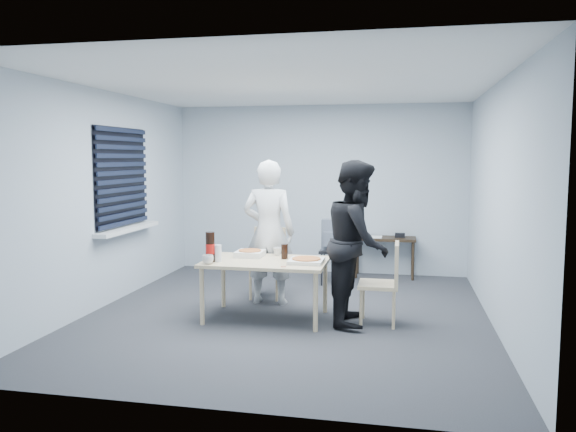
% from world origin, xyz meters
% --- Properties ---
extents(room, '(5.00, 5.00, 5.00)m').
position_xyz_m(room, '(-2.20, 0.40, 1.44)').
color(room, '#2E2E32').
rests_on(room, ground).
extents(dining_table, '(1.35, 0.86, 0.66)m').
position_xyz_m(dining_table, '(-0.20, -0.20, 0.60)').
color(dining_table, beige).
rests_on(dining_table, ground).
extents(chair_far, '(0.42, 0.42, 0.89)m').
position_xyz_m(chair_far, '(-0.42, 0.80, 0.51)').
color(chair_far, beige).
rests_on(chair_far, ground).
extents(chair_right, '(0.42, 0.42, 0.89)m').
position_xyz_m(chair_right, '(1.12, -0.16, 0.51)').
color(chair_right, beige).
rests_on(chair_right, ground).
extents(person_white, '(0.65, 0.42, 1.77)m').
position_xyz_m(person_white, '(-0.33, 0.46, 0.89)').
color(person_white, silver).
rests_on(person_white, ground).
extents(person_black, '(0.47, 0.86, 1.77)m').
position_xyz_m(person_black, '(0.80, -0.14, 0.89)').
color(person_black, black).
rests_on(person_black, ground).
extents(side_table, '(0.91, 0.40, 0.61)m').
position_xyz_m(side_table, '(1.03, 2.28, 0.53)').
color(side_table, '#2F2116').
rests_on(side_table, ground).
extents(stool, '(0.36, 0.36, 0.49)m').
position_xyz_m(stool, '(0.32, 1.65, 0.38)').
color(stool, black).
rests_on(stool, ground).
extents(backpack, '(0.31, 0.23, 0.43)m').
position_xyz_m(backpack, '(0.32, 1.64, 0.70)').
color(backpack, slate).
rests_on(backpack, stool).
extents(pizza_box_a, '(0.31, 0.31, 0.08)m').
position_xyz_m(pizza_box_a, '(-0.44, -0.00, 0.70)').
color(pizza_box_a, white).
rests_on(pizza_box_a, dining_table).
extents(pizza_box_b, '(0.37, 0.37, 0.05)m').
position_xyz_m(pizza_box_b, '(0.26, -0.25, 0.68)').
color(pizza_box_b, white).
rests_on(pizza_box_b, dining_table).
extents(mug_a, '(0.17, 0.17, 0.10)m').
position_xyz_m(mug_a, '(-0.76, -0.53, 0.71)').
color(mug_a, silver).
rests_on(mug_a, dining_table).
extents(mug_b, '(0.10, 0.10, 0.09)m').
position_xyz_m(mug_b, '(-0.14, 0.13, 0.71)').
color(mug_b, silver).
rests_on(mug_b, dining_table).
extents(cola_glass, '(0.09, 0.09, 0.17)m').
position_xyz_m(cola_glass, '(-0.02, -0.07, 0.74)').
color(cola_glass, black).
rests_on(cola_glass, dining_table).
extents(soda_bottle, '(0.10, 0.10, 0.33)m').
position_xyz_m(soda_bottle, '(-0.78, -0.39, 0.82)').
color(soda_bottle, black).
rests_on(soda_bottle, dining_table).
extents(plastic_cups, '(0.08, 0.08, 0.19)m').
position_xyz_m(plastic_cups, '(-0.70, -0.38, 0.75)').
color(plastic_cups, silver).
rests_on(plastic_cups, dining_table).
extents(rubber_band, '(0.06, 0.06, 0.00)m').
position_xyz_m(rubber_band, '(0.07, -0.52, 0.66)').
color(rubber_band, red).
rests_on(rubber_band, dining_table).
extents(papers, '(0.31, 0.35, 0.00)m').
position_xyz_m(papers, '(0.88, 2.26, 0.61)').
color(papers, white).
rests_on(papers, side_table).
extents(black_box, '(0.17, 0.15, 0.06)m').
position_xyz_m(black_box, '(1.25, 2.30, 0.64)').
color(black_box, black).
rests_on(black_box, side_table).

